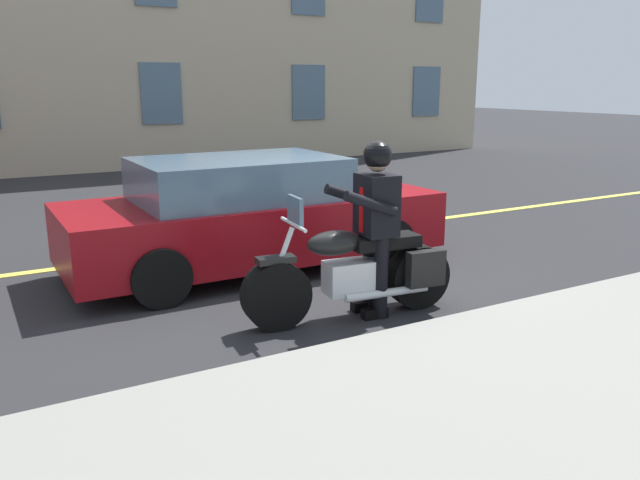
% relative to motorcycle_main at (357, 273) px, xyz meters
% --- Properties ---
extents(ground_plane, '(80.00, 80.00, 0.00)m').
position_rel_motorcycle_main_xyz_m(ground_plane, '(-0.47, -1.25, -0.45)').
color(ground_plane, '#28282B').
extents(lane_center_stripe, '(60.00, 0.16, 0.01)m').
position_rel_motorcycle_main_xyz_m(lane_center_stripe, '(-0.47, -3.25, -0.45)').
color(lane_center_stripe, '#E5DB4C').
rests_on(lane_center_stripe, ground_plane).
extents(motorcycle_main, '(2.22, 0.75, 1.26)m').
position_rel_motorcycle_main_xyz_m(motorcycle_main, '(0.00, 0.00, 0.00)').
color(motorcycle_main, black).
rests_on(motorcycle_main, ground_plane).
extents(rider_main, '(0.66, 0.60, 1.74)m').
position_rel_motorcycle_main_xyz_m(rider_main, '(-0.19, 0.02, 0.58)').
color(rider_main, black).
rests_on(rider_main, ground_plane).
extents(car_dark, '(4.60, 1.92, 1.40)m').
position_rel_motorcycle_main_xyz_m(car_dark, '(0.22, -2.09, 0.24)').
color(car_dark, maroon).
rests_on(car_dark, ground_plane).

